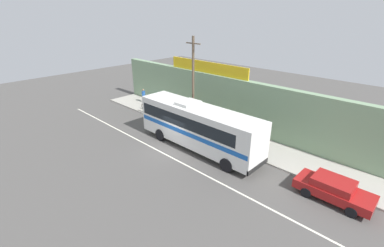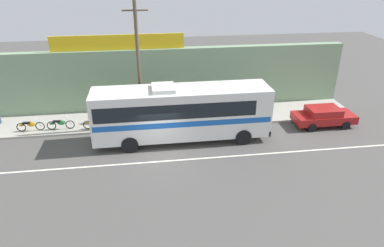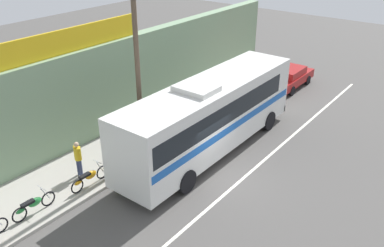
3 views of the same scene
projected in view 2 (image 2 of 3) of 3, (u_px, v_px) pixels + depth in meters
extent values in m
plane|color=#4F4C49|center=(161.00, 155.00, 21.27)|extent=(70.00, 70.00, 0.00)
cube|color=#A8A399|center=(156.00, 119.00, 25.88)|extent=(30.00, 3.60, 0.14)
cube|color=gray|center=(154.00, 80.00, 26.81)|extent=(30.00, 0.70, 4.80)
cube|color=gold|center=(118.00, 42.00, 25.23)|extent=(9.64, 0.12, 1.10)
cube|color=silver|center=(161.00, 161.00, 20.55)|extent=(30.00, 0.14, 0.01)
cube|color=silver|center=(182.00, 112.00, 22.20)|extent=(11.21, 2.53, 3.10)
cube|color=black|center=(175.00, 104.00, 21.91)|extent=(9.86, 2.55, 0.96)
cube|color=#1956B2|center=(182.00, 116.00, 22.33)|extent=(10.98, 2.55, 0.36)
cube|color=black|center=(266.00, 101.00, 22.71)|extent=(0.04, 2.28, 1.40)
cube|color=black|center=(264.00, 126.00, 23.49)|extent=(0.12, 2.53, 0.36)
cube|color=silver|center=(163.00, 88.00, 21.34)|extent=(1.40, 1.77, 0.24)
cylinder|color=black|center=(234.00, 121.00, 24.37)|extent=(1.04, 0.32, 1.04)
cylinder|color=black|center=(243.00, 137.00, 22.26)|extent=(1.04, 0.32, 1.04)
cylinder|color=black|center=(131.00, 128.00, 23.46)|extent=(1.04, 0.32, 1.04)
cylinder|color=black|center=(130.00, 144.00, 21.36)|extent=(1.04, 0.32, 1.04)
cube|color=maroon|center=(324.00, 118.00, 24.75)|extent=(4.29, 1.80, 0.56)
cube|color=maroon|center=(324.00, 111.00, 24.51)|extent=(2.23, 1.62, 0.48)
cube|color=black|center=(334.00, 111.00, 24.63)|extent=(0.21, 1.52, 0.34)
cylinder|color=black|center=(333.00, 116.00, 25.80)|extent=(0.62, 0.20, 0.62)
cylinder|color=black|center=(346.00, 125.00, 24.27)|extent=(0.62, 0.20, 0.62)
cylinder|color=black|center=(301.00, 117.00, 25.48)|extent=(0.62, 0.20, 0.62)
cylinder|color=black|center=(312.00, 128.00, 23.96)|extent=(0.62, 0.20, 0.62)
cylinder|color=brown|center=(139.00, 68.00, 22.72)|extent=(0.22, 0.22, 8.46)
cylinder|color=brown|center=(135.00, 10.00, 21.16)|extent=(1.60, 0.10, 0.10)
torus|color=black|center=(107.00, 124.00, 24.19)|extent=(0.62, 0.06, 0.62)
torus|color=black|center=(88.00, 125.00, 24.02)|extent=(0.62, 0.06, 0.62)
cylinder|color=silver|center=(106.00, 120.00, 24.05)|extent=(0.34, 0.04, 0.65)
cylinder|color=silver|center=(104.00, 116.00, 23.90)|extent=(0.03, 0.56, 0.03)
ellipsoid|color=orange|center=(98.00, 122.00, 24.04)|extent=(0.56, 0.22, 0.34)
cube|color=black|center=(94.00, 121.00, 23.94)|extent=(0.52, 0.20, 0.10)
ellipsoid|color=orange|center=(88.00, 123.00, 23.97)|extent=(0.36, 0.14, 0.16)
torus|color=black|center=(70.00, 125.00, 24.07)|extent=(0.62, 0.06, 0.62)
torus|color=black|center=(51.00, 126.00, 23.92)|extent=(0.62, 0.06, 0.62)
cylinder|color=silver|center=(68.00, 121.00, 23.94)|extent=(0.34, 0.04, 0.65)
cylinder|color=silver|center=(66.00, 117.00, 23.79)|extent=(0.03, 0.56, 0.03)
ellipsoid|color=#237F38|center=(61.00, 123.00, 23.93)|extent=(0.56, 0.22, 0.34)
cube|color=black|center=(57.00, 121.00, 23.84)|extent=(0.52, 0.20, 0.10)
ellipsoid|color=#237F38|center=(52.00, 124.00, 23.87)|extent=(0.36, 0.14, 0.16)
torus|color=black|center=(40.00, 126.00, 23.84)|extent=(0.62, 0.06, 0.62)
torus|color=black|center=(21.00, 127.00, 23.69)|extent=(0.62, 0.06, 0.62)
cylinder|color=silver|center=(38.00, 122.00, 23.70)|extent=(0.34, 0.04, 0.65)
cylinder|color=silver|center=(36.00, 118.00, 23.55)|extent=(0.03, 0.56, 0.03)
ellipsoid|color=orange|center=(31.00, 124.00, 23.69)|extent=(0.56, 0.22, 0.34)
cube|color=black|center=(26.00, 123.00, 23.61)|extent=(0.52, 0.20, 0.10)
ellipsoid|color=orange|center=(22.00, 125.00, 23.63)|extent=(0.36, 0.14, 0.16)
cylinder|color=brown|center=(156.00, 116.00, 25.14)|extent=(0.13, 0.13, 0.78)
cylinder|color=brown|center=(156.00, 117.00, 24.98)|extent=(0.13, 0.13, 0.78)
cylinder|color=white|center=(156.00, 108.00, 24.77)|extent=(0.30, 0.30, 0.59)
sphere|color=tan|center=(156.00, 102.00, 24.58)|extent=(0.21, 0.21, 0.21)
cylinder|color=white|center=(156.00, 107.00, 24.93)|extent=(0.08, 0.08, 0.54)
cylinder|color=white|center=(156.00, 109.00, 24.57)|extent=(0.08, 0.08, 0.54)
cylinder|color=navy|center=(0.00, 118.00, 24.89)|extent=(0.13, 0.13, 0.80)
cylinder|color=navy|center=(102.00, 117.00, 25.01)|extent=(0.13, 0.13, 0.81)
cylinder|color=navy|center=(102.00, 118.00, 24.85)|extent=(0.13, 0.13, 0.81)
cylinder|color=gold|center=(101.00, 108.00, 24.62)|extent=(0.30, 0.30, 0.61)
sphere|color=tan|center=(100.00, 102.00, 24.43)|extent=(0.22, 0.22, 0.22)
cylinder|color=gold|center=(101.00, 107.00, 24.79)|extent=(0.08, 0.08, 0.56)
cylinder|color=gold|center=(100.00, 109.00, 24.43)|extent=(0.08, 0.08, 0.56)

